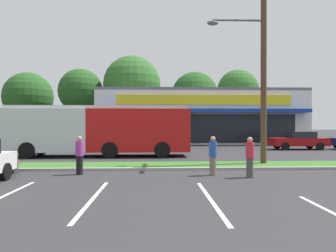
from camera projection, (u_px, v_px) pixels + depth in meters
grass_median at (183, 165)px, 15.41m from camera, size 56.00×2.20×0.12m
curb_lip at (185, 169)px, 14.19m from camera, size 56.00×0.24×0.12m
parking_stripe_0 at (0, 198)px, 8.82m from camera, size 0.12×4.80×0.01m
parking_stripe_1 at (93, 198)px, 8.77m from camera, size 0.12×4.80×0.01m
parking_stripe_2 at (211, 199)px, 8.63m from camera, size 0.12×4.80×0.01m
storefront_building at (196, 117)px, 37.86m from camera, size 22.10×14.04×5.85m
tree_far_left at (28, 97)px, 47.64m from camera, size 7.40×7.40×9.97m
tree_left at (81, 91)px, 43.51m from camera, size 6.12×6.12×9.79m
tree_mid_left at (132, 85)px, 43.37m from camera, size 7.90×7.90×11.55m
tree_mid at (195, 95)px, 46.06m from camera, size 6.84×6.84×9.79m
tree_mid_right at (238, 90)px, 47.79m from camera, size 6.31×6.31×10.43m
utility_pole at (261, 58)px, 15.82m from camera, size 3.03×2.40×10.16m
city_bus at (99, 129)px, 20.33m from camera, size 11.77×2.78×3.25m
car_2 at (298, 140)px, 25.92m from camera, size 4.55×1.93×1.48m
pedestrian_near_bench at (80, 155)px, 12.94m from camera, size 0.32×0.32×1.59m
pedestrian_by_pole at (250, 157)px, 12.20m from camera, size 0.32×0.32×1.58m
pedestrian_mid at (213, 156)px, 12.73m from camera, size 0.32×0.32×1.59m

